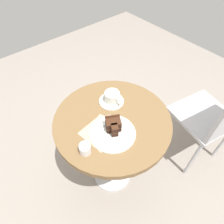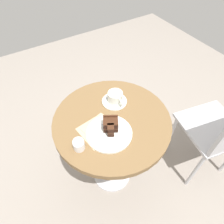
# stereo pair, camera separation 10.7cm
# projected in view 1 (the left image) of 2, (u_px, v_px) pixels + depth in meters

# --- Properties ---
(ground_plane) EXTENTS (4.40, 4.40, 0.01)m
(ground_plane) POSITION_uv_depth(u_px,v_px,m) (112.00, 174.00, 1.63)
(ground_plane) COLOR gray
(ground_plane) RESTS_ON ground
(cafe_table) EXTENTS (0.65, 0.65, 0.71)m
(cafe_table) POSITION_uv_depth(u_px,v_px,m) (112.00, 133.00, 1.18)
(cafe_table) COLOR brown
(cafe_table) RESTS_ON ground
(saucer) EXTENTS (0.15, 0.15, 0.01)m
(saucer) POSITION_uv_depth(u_px,v_px,m) (111.00, 101.00, 1.17)
(saucer) COLOR silver
(saucer) RESTS_ON cafe_table
(coffee_cup) EXTENTS (0.12, 0.09, 0.06)m
(coffee_cup) POSITION_uv_depth(u_px,v_px,m) (112.00, 97.00, 1.14)
(coffee_cup) COLOR silver
(coffee_cup) RESTS_ON saucer
(teaspoon) EXTENTS (0.02, 0.10, 0.00)m
(teaspoon) POSITION_uv_depth(u_px,v_px,m) (109.00, 95.00, 1.20)
(teaspoon) COLOR silver
(teaspoon) RESTS_ON saucer
(cake_plate) EXTENTS (0.24, 0.24, 0.01)m
(cake_plate) POSITION_uv_depth(u_px,v_px,m) (113.00, 133.00, 1.02)
(cake_plate) COLOR silver
(cake_plate) RESTS_ON cafe_table
(cake_slice) EXTENTS (0.10, 0.09, 0.07)m
(cake_slice) POSITION_uv_depth(u_px,v_px,m) (113.00, 125.00, 1.00)
(cake_slice) COLOR black
(cake_slice) RESTS_ON cake_plate
(fork) EXTENTS (0.12, 0.12, 0.00)m
(fork) POSITION_uv_depth(u_px,v_px,m) (121.00, 127.00, 1.04)
(fork) COLOR silver
(fork) RESTS_ON cake_plate
(napkin) EXTENTS (0.19, 0.21, 0.00)m
(napkin) POSITION_uv_depth(u_px,v_px,m) (102.00, 131.00, 1.03)
(napkin) COLOR tan
(napkin) RESTS_ON cafe_table
(cafe_chair) EXTENTS (0.45, 0.45, 0.95)m
(cafe_chair) POSITION_uv_depth(u_px,v_px,m) (219.00, 115.00, 1.30)
(cafe_chair) COLOR #BCBCC1
(cafe_chair) RESTS_ON ground
(sugar_pot) EXTENTS (0.06, 0.06, 0.07)m
(sugar_pot) POSITION_uv_depth(u_px,v_px,m) (85.00, 148.00, 0.93)
(sugar_pot) COLOR white
(sugar_pot) RESTS_ON cafe_table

